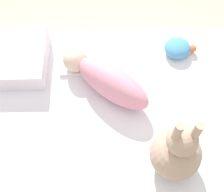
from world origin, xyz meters
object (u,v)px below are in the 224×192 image
Objects in this scene: pillow at (8,58)px; turtle_plush at (178,48)px; bunny_plush at (177,152)px; swaddled_baby at (107,79)px.

turtle_plush is (0.90, 0.06, -0.02)m from pillow.
bunny_plush is 2.27× the size of turtle_plush.
swaddled_baby reaches higher than pillow.
bunny_plush is at bearing -99.47° from turtle_plush.
bunny_plush reaches higher than swaddled_baby.
turtle_plush is at bearing 80.53° from bunny_plush.
bunny_plush reaches higher than pillow.
pillow is at bearing 145.06° from bunny_plush.
pillow is at bearing -176.02° from turtle_plush.
turtle_plush is (0.39, 0.23, -0.05)m from swaddled_baby.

